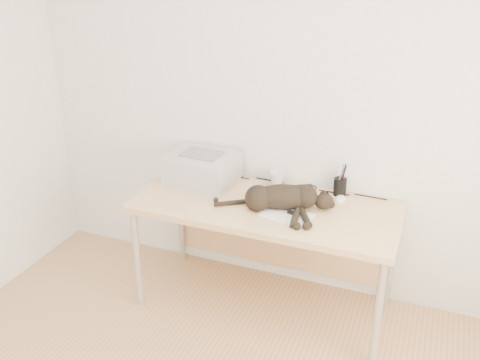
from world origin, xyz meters
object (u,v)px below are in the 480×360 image
at_px(cat, 280,199).
at_px(pen_cup, 340,186).
at_px(desk, 270,217).
at_px(printer, 202,168).
at_px(mouse, 341,197).
at_px(mug, 277,179).

bearing_deg(cat, pen_cup, 28.37).
xyz_separation_m(desk, cat, (0.10, -0.12, 0.20)).
relative_size(printer, pen_cup, 2.16).
bearing_deg(mouse, cat, -142.64).
bearing_deg(desk, cat, -51.43).
height_order(desk, printer, printer).
bearing_deg(mug, cat, -69.47).
bearing_deg(pen_cup, mug, -178.60).
distance_m(printer, mouse, 0.91).
distance_m(cat, mouse, 0.41).
distance_m(pen_cup, mouse, 0.08).
distance_m(printer, mug, 0.49).
height_order(pen_cup, mouse, pen_cup).
bearing_deg(cat, desk, 108.61).
xyz_separation_m(printer, cat, (0.59, -0.20, -0.03)).
xyz_separation_m(printer, mug, (0.47, 0.12, -0.05)).
bearing_deg(printer, desk, -8.57).
distance_m(mug, mouse, 0.44).
relative_size(printer, mouse, 4.04).
distance_m(desk, mug, 0.26).
relative_size(desk, mug, 16.05).
bearing_deg(pen_cup, cat, -131.68).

